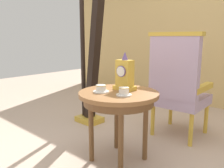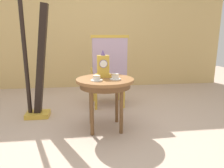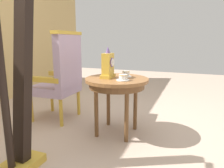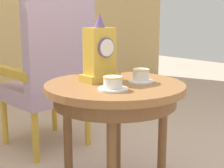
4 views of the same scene
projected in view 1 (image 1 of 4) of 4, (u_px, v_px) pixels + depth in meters
The scene contains 8 objects.
ground_plane at pixel (117, 156), 2.22m from camera, with size 10.00×10.00×0.00m, color #BCA38E.
wall_back at pixel (215, 16), 3.59m from camera, with size 6.00×0.10×2.80m, color tan.
side_table at pixel (119, 101), 2.04m from camera, with size 0.69×0.69×0.63m.
teacup_left at pixel (101, 89), 2.01m from camera, with size 0.14×0.14×0.06m.
teacup_right at pixel (124, 92), 1.90m from camera, with size 0.13×0.13×0.07m.
mantel_clock at pixel (125, 75), 2.08m from camera, with size 0.19×0.11×0.34m.
armchair at pixel (178, 85), 2.53m from camera, with size 0.56×0.55×1.14m.
harp at pixel (90, 69), 2.95m from camera, with size 0.40×0.24×1.75m.
Camera 1 is at (1.34, -1.55, 1.09)m, focal length 38.09 mm.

